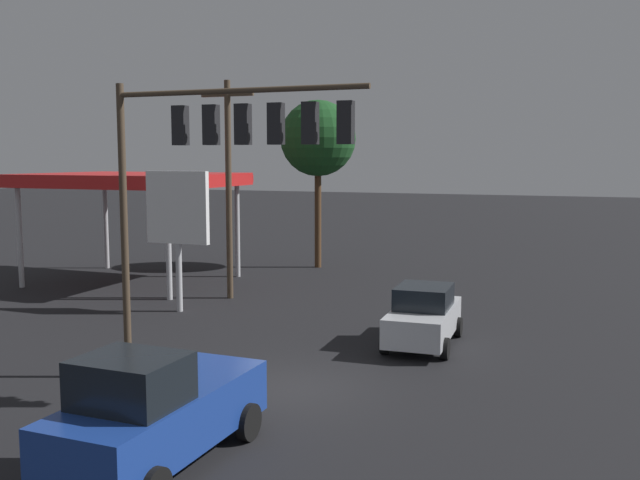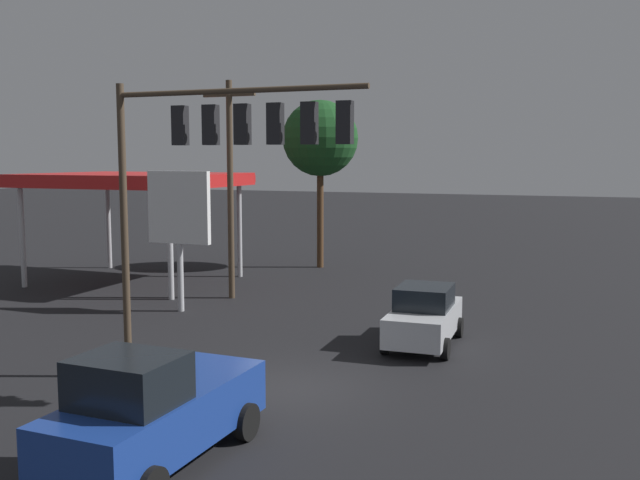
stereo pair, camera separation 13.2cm
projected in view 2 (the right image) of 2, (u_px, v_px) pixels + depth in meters
The scene contains 8 objects.
ground_plane at pixel (292, 388), 18.65m from camera, with size 200.00×200.00×0.00m, color black.
traffic_signal_assembly at pixel (220, 150), 17.85m from camera, with size 6.95×0.43×7.93m.
utility_pole at pixel (230, 184), 29.99m from camera, with size 2.40×0.26×9.18m.
gas_station_canopy at pixel (134, 181), 34.02m from camera, with size 9.18×7.50×5.23m.
price_sign at pixel (179, 212), 27.49m from camera, with size 2.65×0.27×5.48m.
pickup_parked at pixel (154, 412), 13.78m from camera, with size 2.37×5.25×2.40m.
sedan_waiting at pixel (424, 316), 22.77m from camera, with size 2.19×4.47×1.93m.
street_tree at pixel (320, 139), 38.30m from camera, with size 4.08×4.08×9.06m.
Camera 2 is at (-7.23, 16.58, 6.00)m, focal length 40.00 mm.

